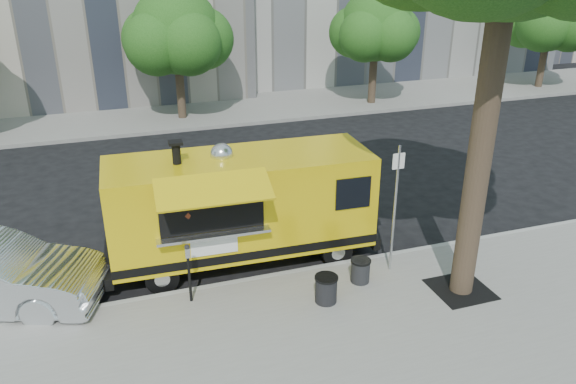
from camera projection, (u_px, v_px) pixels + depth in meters
name	position (u px, v px, depth m)	size (l,w,h in m)	color
ground	(303.00, 254.00, 13.88)	(120.00, 120.00, 0.00)	black
sidewalk	(378.00, 352.00, 10.37)	(60.00, 6.00, 0.15)	gray
curb	(317.00, 270.00, 13.04)	(60.00, 0.14, 0.16)	#999993
far_sidewalk	(202.00, 112.00, 25.58)	(60.00, 5.00, 0.15)	gray
tree_well	(460.00, 289.00, 12.14)	(1.20, 1.20, 0.02)	black
far_tree_b	(176.00, 30.00, 23.09)	(3.60, 3.60, 5.50)	#33261C
far_tree_c	(376.00, 25.00, 25.52)	(3.24, 3.24, 5.21)	#33261C
far_tree_d	(551.00, 14.00, 28.55)	(3.78, 3.78, 5.64)	#33261C
sign_post	(395.00, 202.00, 12.25)	(0.28, 0.06, 3.00)	silver
parking_meter	(189.00, 266.00, 11.43)	(0.11, 0.11, 1.33)	black
food_truck	(240.00, 205.00, 13.00)	(6.41, 3.03, 3.12)	#E1BE0B
trash_bin_left	(360.00, 270.00, 12.34)	(0.45, 0.45, 0.54)	black
trash_bin_right	(326.00, 288.00, 11.62)	(0.50, 0.50, 0.59)	black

